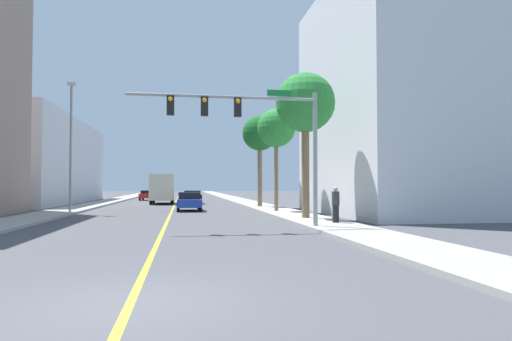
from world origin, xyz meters
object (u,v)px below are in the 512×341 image
at_px(traffic_signal_mast, 254,124).
at_px(car_black, 192,197).
at_px(car_red, 148,195).
at_px(delivery_truck, 162,188).
at_px(palm_far, 260,134).
at_px(street_lamp, 71,141).
at_px(pedestrian, 336,205).
at_px(palm_mid, 276,129).
at_px(car_blue, 189,201).
at_px(palm_near, 305,104).

bearing_deg(traffic_signal_mast, car_black, 94.42).
xyz_separation_m(traffic_signal_mast, car_red, (-7.69, 40.02, -4.02)).
bearing_deg(delivery_truck, palm_far, -49.21).
xyz_separation_m(street_lamp, pedestrian, (15.13, -11.40, -4.04)).
bearing_deg(pedestrian, palm_mid, -155.55).
distance_m(car_blue, delivery_truck, 13.65).
bearing_deg(car_blue, car_red, 101.07).
xyz_separation_m(palm_near, delivery_truck, (-9.05, 23.58, -4.94)).
height_order(palm_near, pedestrian, palm_near).
bearing_deg(street_lamp, car_black, 60.63).
distance_m(car_black, delivery_truck, 3.26).
height_order(street_lamp, palm_near, street_lamp).
xyz_separation_m(car_black, car_red, (-5.51, 11.77, -0.07)).
height_order(palm_near, delivery_truck, palm_near).
bearing_deg(car_blue, car_black, 87.58).
distance_m(palm_near, car_red, 37.38).
height_order(traffic_signal_mast, palm_far, palm_far).
bearing_deg(traffic_signal_mast, car_red, 100.88).
relative_size(car_blue, pedestrian, 2.34).
bearing_deg(pedestrian, car_black, -146.41).
distance_m(traffic_signal_mast, pedestrian, 5.86).
xyz_separation_m(car_blue, delivery_truck, (-2.65, 13.35, 0.92)).
relative_size(street_lamp, car_red, 2.26).
bearing_deg(palm_near, delivery_truck, 111.01).
bearing_deg(pedestrian, car_red, -142.75).
xyz_separation_m(street_lamp, car_black, (8.63, 15.34, -4.32)).
height_order(palm_mid, palm_far, palm_far).
xyz_separation_m(palm_near, palm_mid, (-0.25, 6.83, -0.56)).
xyz_separation_m(traffic_signal_mast, delivery_truck, (-5.30, 28.50, -3.06)).
height_order(car_black, delivery_truck, delivery_truck).
height_order(palm_mid, pedestrian, palm_mid).
xyz_separation_m(palm_mid, car_red, (-11.19, 28.26, -5.34)).
distance_m(delivery_truck, pedestrian, 28.67).
distance_m(palm_mid, car_blue, 8.80).
bearing_deg(palm_far, pedestrian, -87.23).
bearing_deg(pedestrian, palm_far, -157.29).
bearing_deg(car_red, palm_far, -59.80).
xyz_separation_m(palm_near, car_blue, (-6.40, 10.23, -5.85)).
height_order(car_black, car_blue, car_blue).
distance_m(traffic_signal_mast, palm_far, 18.99).
height_order(traffic_signal_mast, delivery_truck, traffic_signal_mast).
relative_size(street_lamp, palm_far, 1.13).
relative_size(traffic_signal_mast, car_black, 2.10).
xyz_separation_m(palm_far, delivery_truck, (-8.79, 9.91, -4.78)).
distance_m(palm_mid, car_red, 30.86).
height_order(palm_far, car_black, palm_far).
bearing_deg(palm_near, pedestrian, -80.71).
bearing_deg(car_red, car_blue, -75.89).
height_order(traffic_signal_mast, car_blue, traffic_signal_mast).
bearing_deg(palm_mid, car_blue, 151.12).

